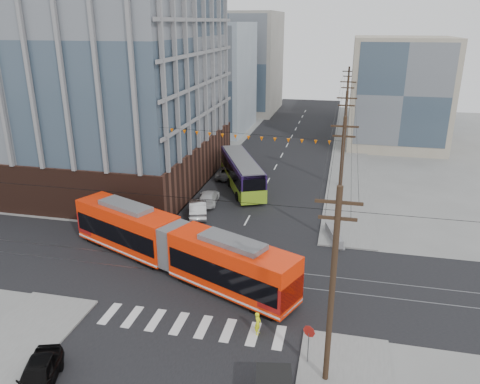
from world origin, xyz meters
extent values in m
plane|color=slate|center=(0.00, 0.00, 0.00)|extent=(160.00, 160.00, 0.00)
cube|color=#381E16|center=(-22.00, 23.00, 14.30)|extent=(30.00, 25.00, 28.60)
cube|color=#8C99A5|center=(-17.00, 52.00, 9.00)|extent=(18.00, 16.00, 18.00)
cube|color=gray|center=(16.00, 48.00, 8.00)|extent=(14.00, 14.00, 16.00)
cube|color=gray|center=(-14.00, 72.00, 10.00)|extent=(16.00, 18.00, 20.00)
cube|color=#8C99A5|center=(18.00, 68.00, 7.00)|extent=(16.00, 16.00, 14.00)
cylinder|color=black|center=(8.50, -6.00, 5.50)|extent=(0.30, 0.30, 11.00)
cylinder|color=black|center=(8.50, 56.00, 5.50)|extent=(0.30, 0.30, 11.00)
imported|color=black|center=(-6.02, -9.86, 0.76)|extent=(3.06, 4.77, 1.51)
imported|color=silver|center=(-4.98, 14.16, 0.77)|extent=(2.98, 4.96, 1.54)
imported|color=silver|center=(-4.90, 17.53, 0.67)|extent=(2.43, 4.82, 1.34)
imported|color=slate|center=(-5.01, 26.48, 0.70)|extent=(2.36, 5.04, 1.40)
imported|color=#F8FF15|center=(4.25, -2.90, 0.75)|extent=(0.41, 0.58, 1.50)
cube|color=slate|center=(8.30, 11.52, 0.42)|extent=(2.03, 4.25, 0.83)
camera|label=1|loc=(8.49, -26.50, 17.99)|focal=35.00mm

